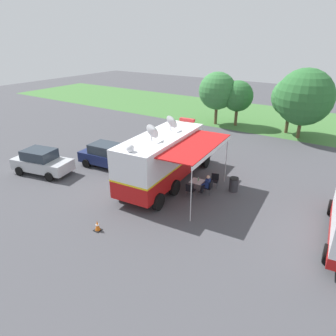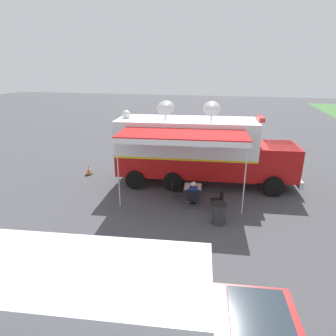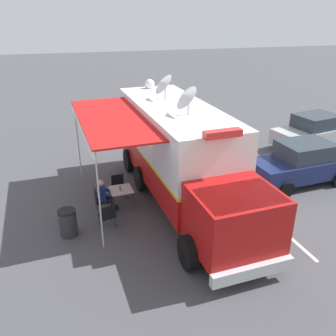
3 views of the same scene
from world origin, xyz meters
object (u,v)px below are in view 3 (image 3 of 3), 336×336
command_truck (181,153)px  traffic_cone (144,138)px  folding_table (121,191)px  trash_bin (68,223)px  car_behind_truck (313,131)px  folding_chair_spare_by_truck (108,215)px  folding_chair_at_table (100,199)px  folding_chair_beside_table (118,184)px  car_far_corner (301,163)px  seated_responder (105,195)px  water_bottle (120,188)px

command_truck → traffic_cone: (0.13, -6.54, -1.67)m
folding_table → trash_bin: trash_bin is taller
car_behind_truck → folding_chair_spare_by_truck: bearing=23.8°
folding_chair_at_table → folding_chair_beside_table: same height
folding_chair_beside_table → car_far_corner: 7.56m
folding_chair_at_table → traffic_cone: size_ratio=1.50×
folding_chair_spare_by_truck → car_far_corner: car_far_corner is taller
folding_chair_spare_by_truck → seated_responder: bearing=-90.4°
water_bottle → folding_chair_beside_table: size_ratio=0.26×
folding_chair_at_table → car_far_corner: 8.34m
water_bottle → folding_chair_at_table: bearing=2.7°
folding_chair_spare_by_truck → folding_chair_beside_table: bearing=-106.3°
command_truck → car_behind_truck: size_ratio=2.15×
trash_bin → car_far_corner: bearing=-170.8°
command_truck → traffic_cone: command_truck is taller
folding_chair_at_table → folding_chair_spare_by_truck: 1.15m
command_truck → car_far_corner: (-5.27, -0.21, -1.07)m
car_behind_truck → command_truck: bearing=23.9°
command_truck → car_far_corner: command_truck is taller
command_truck → seated_responder: size_ratio=7.73×
folding_chair_beside_table → trash_bin: bearing=49.1°
folding_chair_beside_table → trash_bin: trash_bin is taller
water_bottle → seated_responder: (0.57, 0.02, -0.18)m
folding_chair_beside_table → traffic_cone: size_ratio=1.50×
folding_table → folding_chair_at_table: (0.80, 0.13, -0.16)m
car_behind_truck → trash_bin: bearing=21.9°
folding_table → water_bottle: bearing=62.8°
trash_bin → traffic_cone: trash_bin is taller
folding_table → trash_bin: bearing=35.3°
car_behind_truck → seated_responder: bearing=18.6°
car_behind_truck → car_far_corner: size_ratio=1.03×
folding_chair_spare_by_truck → traffic_cone: size_ratio=1.50×
command_truck → folding_chair_spare_by_truck: bearing=23.4°
folding_chair_at_table → seated_responder: (-0.19, -0.02, 0.14)m
command_truck → folding_chair_at_table: 3.37m
seated_responder → trash_bin: size_ratio=1.37×
folding_chair_at_table → seated_responder: 0.23m
seated_responder → traffic_cone: size_ratio=2.16×
folding_table → folding_chair_at_table: bearing=8.9°
water_bottle → car_far_corner: bearing=-177.9°
trash_bin → car_far_corner: (-9.43, -1.53, 0.42)m
folding_chair_beside_table → traffic_cone: bearing=-110.5°
traffic_cone → car_behind_truck: (-8.38, 2.89, 0.60)m
folding_table → car_behind_truck: size_ratio=0.19×
folding_chair_at_table → car_behind_truck: size_ratio=0.19×
folding_chair_beside_table → traffic_cone: (-2.12, -5.66, -0.23)m
folding_table → folding_chair_beside_table: size_ratio=1.00×
folding_chair_beside_table → folding_chair_at_table: bearing=50.8°
car_far_corner → car_behind_truck: bearing=-130.8°
traffic_cone → car_behind_truck: car_behind_truck is taller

